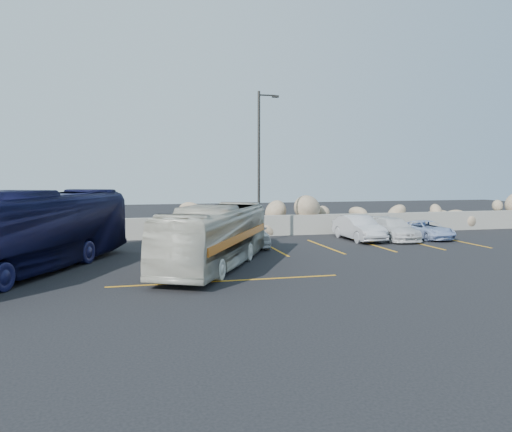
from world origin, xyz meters
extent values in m
plane|color=black|center=(0.00, 0.00, 0.00)|extent=(90.00, 90.00, 0.00)
cube|color=gray|center=(0.00, 12.00, 0.60)|extent=(60.00, 0.40, 1.20)
cube|color=orange|center=(-2.50, 7.00, 0.01)|extent=(0.12, 5.00, 0.01)
cube|color=orange|center=(2.60, 7.00, 0.01)|extent=(0.12, 5.00, 0.01)
cube|color=orange|center=(5.30, 7.00, 0.01)|extent=(0.12, 5.00, 0.01)
cube|color=orange|center=(7.90, 7.00, 0.01)|extent=(0.12, 5.00, 0.01)
cube|color=orange|center=(10.50, 7.00, 0.01)|extent=(0.12, 5.00, 0.01)
cube|color=orange|center=(13.10, 7.00, 0.01)|extent=(0.12, 5.00, 0.01)
cube|color=orange|center=(-1.00, 0.20, 0.01)|extent=(8.00, 0.12, 0.01)
cylinder|color=#292824|center=(2.50, 9.50, 4.00)|extent=(0.14, 0.14, 8.00)
cylinder|color=#292824|center=(2.95, 9.50, 7.80)|extent=(0.90, 0.08, 0.08)
cube|color=#292824|center=(3.40, 9.50, 7.75)|extent=(0.35, 0.18, 0.12)
imported|color=beige|center=(-0.96, 2.81, 1.22)|extent=(5.83, 8.74, 2.44)
imported|color=black|center=(-7.85, 3.41, 1.53)|extent=(6.95, 11.05, 3.06)
imported|color=silver|center=(1.61, 8.18, 0.72)|extent=(1.96, 4.34, 1.45)
imported|color=silver|center=(8.01, 8.82, 0.68)|extent=(1.52, 4.15, 1.36)
imported|color=silver|center=(9.97, 8.52, 0.60)|extent=(1.93, 4.24, 1.20)
imported|color=#9CB2DD|center=(12.06, 8.51, 0.51)|extent=(1.91, 3.75, 1.02)
camera|label=1|loc=(-4.07, -16.34, 3.65)|focal=35.00mm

